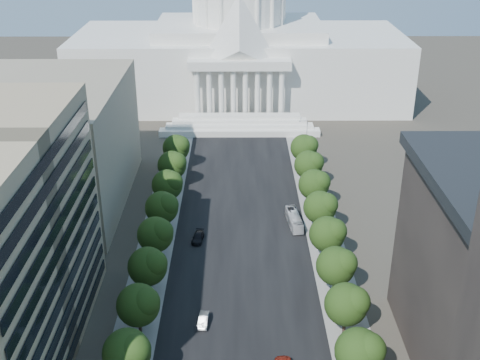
{
  "coord_description": "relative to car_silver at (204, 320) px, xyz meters",
  "views": [
    {
      "loc": [
        -0.83,
        -36.84,
        69.97
      ],
      "look_at": [
        -0.2,
        80.77,
        14.6
      ],
      "focal_mm": 45.0,
      "sensor_mm": 36.0,
      "label": 1
    }
  ],
  "objects": [
    {
      "name": "streetlight_d",
      "position": [
        26.86,
        34.39,
        5.04
      ],
      "size": [
        2.61,
        0.44,
        9.0
      ],
      "color": "gray",
      "rests_on": "ground"
    },
    {
      "name": "tree_l_f",
      "position": [
        -10.71,
        21.2,
        5.67
      ],
      "size": [
        7.79,
        7.6,
        9.97
      ],
      "color": "#33261C",
      "rests_on": "ground"
    },
    {
      "name": "sidewalk_left",
      "position": [
        -12.05,
        39.39,
        -0.79
      ],
      "size": [
        8.0,
        260.0,
        0.02
      ],
      "primitive_type": "cube",
      "color": "gray",
      "rests_on": "ground"
    },
    {
      "name": "tree_r_c",
      "position": [
        25.29,
        -14.8,
        5.67
      ],
      "size": [
        7.79,
        7.6,
        9.97
      ],
      "color": "#33261C",
      "rests_on": "ground"
    },
    {
      "name": "tree_l_i",
      "position": [
        -10.71,
        57.2,
        5.67
      ],
      "size": [
        7.79,
        7.6,
        9.97
      ],
      "color": "#33261C",
      "rests_on": "ground"
    },
    {
      "name": "tree_l_c",
      "position": [
        -10.71,
        -14.8,
        5.67
      ],
      "size": [
        7.79,
        7.6,
        9.97
      ],
      "color": "#33261C",
      "rests_on": "ground"
    },
    {
      "name": "streetlight_b",
      "position": [
        26.86,
        -15.61,
        5.04
      ],
      "size": [
        2.61,
        0.44,
        9.0
      ],
      "color": "gray",
      "rests_on": "ground"
    },
    {
      "name": "car_dark_b",
      "position": [
        -2.7,
        29.18,
        0.02
      ],
      "size": [
        2.93,
        5.77,
        1.61
      ],
      "primitive_type": "imported",
      "rotation": [
        0.0,
        0.0,
        -0.13
      ],
      "color": "black",
      "rests_on": "ground"
    },
    {
      "name": "tree_l_d",
      "position": [
        -10.71,
        -2.8,
        5.67
      ],
      "size": [
        7.79,
        7.6,
        9.97
      ],
      "color": "#33261C",
      "rests_on": "ground"
    },
    {
      "name": "tree_r_f",
      "position": [
        25.29,
        21.2,
        5.67
      ],
      "size": [
        7.79,
        7.6,
        9.97
      ],
      "color": "#33261C",
      "rests_on": "ground"
    },
    {
      "name": "office_block_left_far",
      "position": [
        -41.05,
        49.39,
        14.21
      ],
      "size": [
        38.0,
        52.0,
        30.0
      ],
      "primitive_type": "cube",
      "color": "gray",
      "rests_on": "ground"
    },
    {
      "name": "tree_r_j",
      "position": [
        25.29,
        69.2,
        5.67
      ],
      "size": [
        7.79,
        7.6,
        9.97
      ],
      "color": "#33261C",
      "rests_on": "ground"
    },
    {
      "name": "city_bus",
      "position": [
        19.51,
        36.13,
        0.69
      ],
      "size": [
        3.57,
        10.77,
        2.95
      ],
      "primitive_type": "imported",
      "rotation": [
        0.0,
        0.0,
        0.1
      ],
      "color": "silver",
      "rests_on": "ground"
    },
    {
      "name": "streetlight_c",
      "position": [
        26.86,
        9.39,
        5.04
      ],
      "size": [
        2.61,
        0.44,
        9.0
      ],
      "color": "gray",
      "rests_on": "ground"
    },
    {
      "name": "tree_l_e",
      "position": [
        -10.71,
        9.2,
        5.67
      ],
      "size": [
        7.79,
        7.6,
        9.97
      ],
      "color": "#33261C",
      "rests_on": "ground"
    },
    {
      "name": "road_asphalt",
      "position": [
        6.95,
        39.39,
        -0.79
      ],
      "size": [
        30.0,
        260.0,
        0.01
      ],
      "primitive_type": "cube",
      "color": "black",
      "rests_on": "ground"
    },
    {
      "name": "streetlight_e",
      "position": [
        26.86,
        59.39,
        5.04
      ],
      "size": [
        2.61,
        0.44,
        9.0
      ],
      "color": "gray",
      "rests_on": "ground"
    },
    {
      "name": "tree_r_d",
      "position": [
        25.29,
        -2.8,
        5.67
      ],
      "size": [
        7.79,
        7.6,
        9.97
      ],
      "color": "#33261C",
      "rests_on": "ground"
    },
    {
      "name": "tree_l_j",
      "position": [
        -10.71,
        69.2,
        5.67
      ],
      "size": [
        7.79,
        7.6,
        9.97
      ],
      "color": "#33261C",
      "rests_on": "ground"
    },
    {
      "name": "tree_r_h",
      "position": [
        25.29,
        45.2,
        5.67
      ],
      "size": [
        7.79,
        7.6,
        9.97
      ],
      "color": "#33261C",
      "rests_on": "ground"
    },
    {
      "name": "sidewalk_right",
      "position": [
        25.95,
        39.39,
        -0.79
      ],
      "size": [
        8.0,
        260.0,
        0.02
      ],
      "primitive_type": "cube",
      "color": "gray",
      "rests_on": "ground"
    },
    {
      "name": "capitol",
      "position": [
        6.95,
        134.28,
        19.22
      ],
      "size": [
        120.0,
        56.0,
        73.0
      ],
      "color": "white",
      "rests_on": "ground"
    },
    {
      "name": "car_silver",
      "position": [
        0.0,
        0.0,
        0.0
      ],
      "size": [
        1.96,
        4.86,
        1.57
      ],
      "primitive_type": "imported",
      "rotation": [
        0.0,
        0.0,
        -0.06
      ],
      "color": "#929498",
      "rests_on": "ground"
    },
    {
      "name": "tree_l_h",
      "position": [
        -10.71,
        45.2,
        5.67
      ],
      "size": [
        7.79,
        7.6,
        9.97
      ],
      "color": "#33261C",
      "rests_on": "ground"
    },
    {
      "name": "tree_r_g",
      "position": [
        25.29,
        33.2,
        5.67
      ],
      "size": [
        7.79,
        7.6,
        9.97
      ],
      "color": "#33261C",
      "rests_on": "ground"
    },
    {
      "name": "tree_r_e",
      "position": [
        25.29,
        9.2,
        5.67
      ],
      "size": [
        7.79,
        7.6,
        9.97
      ],
      "color": "#33261C",
      "rests_on": "ground"
    },
    {
      "name": "streetlight_f",
      "position": [
        26.86,
        84.39,
        5.04
      ],
      "size": [
        2.61,
        0.44,
        9.0
      ],
      "color": "gray",
      "rests_on": "ground"
    },
    {
      "name": "tree_r_i",
      "position": [
        25.29,
        57.2,
        5.67
      ],
      "size": [
        7.79,
        7.6,
        9.97
      ],
      "color": "#33261C",
      "rests_on": "ground"
    },
    {
      "name": "tree_l_g",
      "position": [
        -10.71,
        33.2,
        5.67
      ],
      "size": [
        7.79,
        7.6,
        9.97
      ],
      "color": "#33261C",
      "rests_on": "ground"
    }
  ]
}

